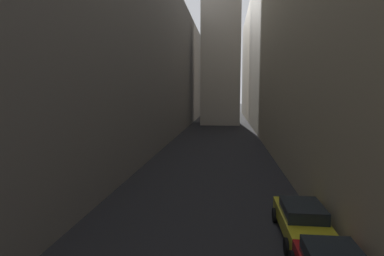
# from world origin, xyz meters

# --- Properties ---
(ground_plane) EXTENTS (264.00, 264.00, 0.00)m
(ground_plane) POSITION_xyz_m (0.00, 48.00, 0.00)
(ground_plane) COLOR black
(building_block_left) EXTENTS (10.40, 108.00, 20.03)m
(building_block_left) POSITION_xyz_m (-10.70, 50.00, 10.02)
(building_block_left) COLOR slate
(building_block_left) RESTS_ON ground
(building_block_right) EXTENTS (11.80, 108.00, 24.00)m
(building_block_right) POSITION_xyz_m (11.40, 50.00, 12.00)
(building_block_right) COLOR gray
(building_block_right) RESTS_ON ground
(parked_car_right_far) EXTENTS (1.91, 4.58, 1.44)m
(parked_car_right_far) POSITION_xyz_m (4.40, 21.82, 0.76)
(parked_car_right_far) COLOR #A59919
(parked_car_right_far) RESTS_ON ground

